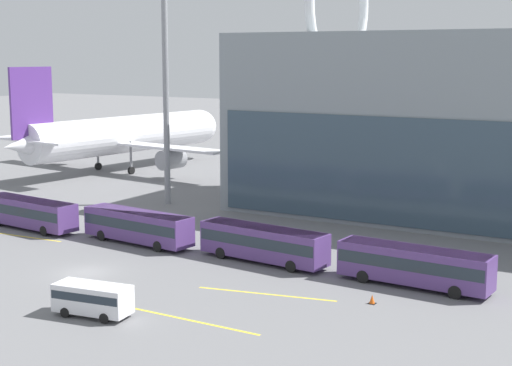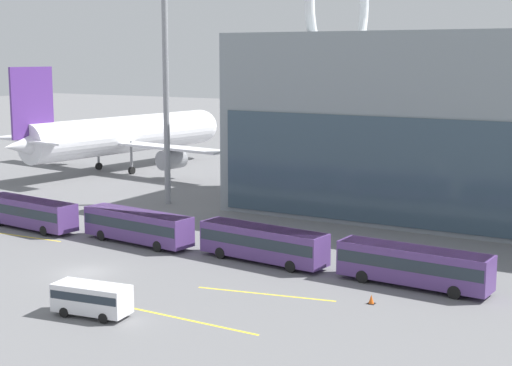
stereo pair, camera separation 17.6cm
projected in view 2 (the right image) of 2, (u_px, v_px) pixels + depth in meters
ground_plane at (84, 273)px, 63.83m from camera, size 440.00×440.00×0.00m
airliner_at_gate_near at (119, 135)px, 118.47m from camera, size 42.25×41.55×15.94m
airliner_at_gate_far at (444, 152)px, 101.00m from camera, size 40.52×38.21×15.11m
shuttle_bus_0 at (30, 211)px, 79.60m from camera, size 12.10×3.87×3.06m
shuttle_bus_1 at (138, 225)px, 73.39m from camera, size 12.11×3.92×3.06m
shuttle_bus_2 at (263, 242)px, 66.75m from camera, size 12.11×3.92×3.06m
shuttle_bus_3 at (414, 264)px, 59.67m from camera, size 12.03×3.33×3.06m
service_van_foreground at (92, 297)px, 53.08m from camera, size 5.58×2.79×2.20m
floodlight_mast at (166, 68)px, 90.87m from camera, size 2.46×2.46×26.65m
lane_stripe_0 at (183, 319)px, 52.64m from camera, size 11.89×0.48×0.01m
lane_stripe_1 at (265, 294)px, 58.11m from camera, size 10.57×2.36×0.01m
lane_stripe_4 at (29, 237)px, 76.24m from camera, size 8.07×0.67×0.01m
traffic_cone_2 at (371, 299)px, 55.82m from camera, size 0.54×0.54×0.67m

